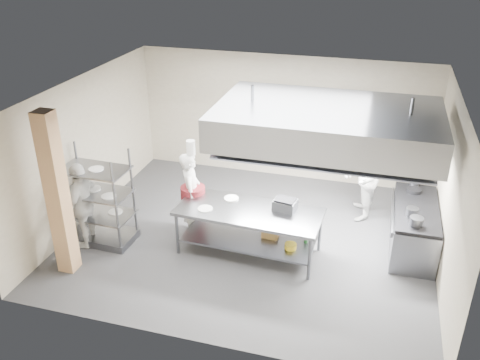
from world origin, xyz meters
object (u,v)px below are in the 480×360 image
(island, at_px, (249,231))
(pass_rack, at_px, (98,197))
(cooking_range, at_px, (414,229))
(griddle, at_px, (285,205))
(chef_line, at_px, (362,177))
(chef_head, at_px, (191,194))
(stockpot, at_px, (412,212))
(chef_plating, at_px, (83,205))

(island, distance_m, pass_rack, 2.96)
(cooking_range, relative_size, griddle, 4.95)
(island, bearing_deg, griddle, 19.99)
(cooking_range, height_order, chef_line, chef_line)
(cooking_range, bearing_deg, chef_line, 139.27)
(chef_line, bearing_deg, cooking_range, 46.03)
(chef_head, bearing_deg, cooking_range, -97.41)
(stockpot, bearing_deg, pass_rack, -170.02)
(chef_plating, height_order, stockpot, chef_plating)
(cooking_range, xyz_separation_m, chef_plating, (-6.08, -1.59, 0.44))
(cooking_range, bearing_deg, chef_head, -171.99)
(chef_line, relative_size, chef_plating, 1.09)
(pass_rack, height_order, cooking_range, pass_rack)
(chef_head, relative_size, griddle, 4.27)
(chef_plating, distance_m, stockpot, 6.09)
(island, xyz_separation_m, pass_rack, (-2.89, -0.38, 0.49))
(island, height_order, pass_rack, pass_rack)
(island, height_order, cooking_range, island)
(griddle, bearing_deg, cooking_range, 27.47)
(pass_rack, bearing_deg, chef_head, 27.70)
(chef_plating, bearing_deg, cooking_range, 103.73)
(chef_head, distance_m, chef_line, 3.54)
(chef_head, relative_size, stockpot, 7.79)
(chef_line, bearing_deg, stockpot, 33.59)
(cooking_range, xyz_separation_m, chef_head, (-4.27, -0.60, 0.44))
(cooking_range, relative_size, stockpot, 9.02)
(pass_rack, height_order, chef_line, pass_rack)
(cooking_range, xyz_separation_m, griddle, (-2.36, -0.81, 0.59))
(chef_line, height_order, chef_plating, chef_line)
(griddle, bearing_deg, chef_line, 62.33)
(cooking_range, relative_size, chef_head, 1.16)
(chef_head, height_order, chef_plating, chef_plating)
(chef_head, xyz_separation_m, griddle, (1.91, -0.21, 0.15))
(island, xyz_separation_m, chef_plating, (-3.09, -0.59, 0.41))
(island, bearing_deg, chef_plating, -166.26)
(griddle, bearing_deg, stockpot, 19.71)
(cooking_range, height_order, stockpot, stockpot)
(island, relative_size, griddle, 6.62)
(chef_plating, bearing_deg, pass_rack, 135.50)
(pass_rack, height_order, chef_plating, pass_rack)
(island, distance_m, chef_line, 2.76)
(cooking_range, distance_m, chef_plating, 6.30)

